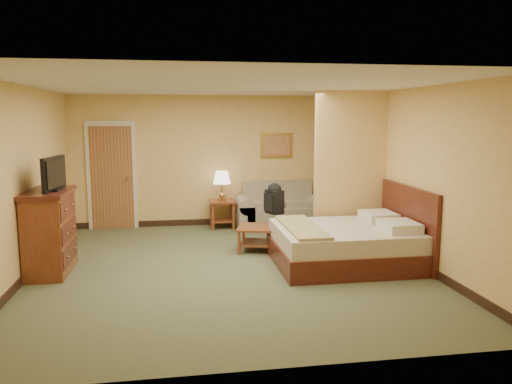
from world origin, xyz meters
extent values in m
plane|color=#4F5436|center=(0.00, 0.00, 0.00)|extent=(6.00, 6.00, 0.00)
plane|color=white|center=(0.00, 0.00, 2.60)|extent=(6.00, 6.00, 0.00)
cube|color=tan|center=(0.00, 3.00, 1.30)|extent=(5.50, 0.02, 2.60)
cube|color=tan|center=(-2.75, 0.00, 1.30)|extent=(0.02, 6.00, 2.60)
cube|color=tan|center=(2.75, 0.00, 1.30)|extent=(0.02, 6.00, 2.60)
cube|color=tan|center=(2.15, 0.93, 1.30)|extent=(1.20, 0.15, 2.60)
cube|color=beige|center=(-1.95, 2.97, 1.05)|extent=(0.94, 0.06, 2.10)
cube|color=brown|center=(-1.95, 2.96, 1.00)|extent=(0.80, 0.04, 2.00)
cylinder|color=#B28041|center=(-1.65, 2.90, 1.00)|extent=(0.04, 0.12, 0.04)
cube|color=black|center=(0.00, 2.99, 0.06)|extent=(5.50, 0.02, 0.12)
cube|color=gray|center=(1.31, 2.52, 0.21)|extent=(1.43, 0.77, 0.43)
cube|color=gray|center=(1.31, 2.86, 0.65)|extent=(1.43, 0.18, 0.45)
cube|color=gray|center=(0.60, 2.52, 0.24)|extent=(0.31, 0.77, 0.48)
cube|color=gray|center=(2.03, 2.52, 0.24)|extent=(0.31, 0.77, 0.48)
cube|color=maroon|center=(0.16, 2.65, 0.53)|extent=(0.50, 0.50, 0.04)
cube|color=maroon|center=(0.16, 2.65, 0.15)|extent=(0.42, 0.42, 0.03)
cube|color=maroon|center=(-0.04, 2.45, 0.26)|extent=(0.05, 0.05, 0.51)
cube|color=maroon|center=(0.36, 2.45, 0.26)|extent=(0.05, 0.05, 0.51)
cube|color=maroon|center=(-0.04, 2.85, 0.26)|extent=(0.05, 0.05, 0.51)
cube|color=maroon|center=(0.36, 2.85, 0.26)|extent=(0.05, 0.05, 0.51)
cylinder|color=#B28041|center=(0.16, 2.65, 0.57)|extent=(0.17, 0.17, 0.04)
cylinder|color=#B28041|center=(0.16, 2.65, 0.79)|extent=(0.02, 0.02, 0.29)
cone|color=white|center=(0.16, 2.65, 1.01)|extent=(0.35, 0.35, 0.24)
cube|color=maroon|center=(0.58, 0.87, 0.39)|extent=(0.77, 0.77, 0.04)
cube|color=maroon|center=(0.58, 0.87, 0.13)|extent=(0.66, 0.66, 0.03)
cube|color=maroon|center=(0.31, 0.60, 0.19)|extent=(0.04, 0.04, 0.38)
cube|color=maroon|center=(0.85, 1.14, 0.19)|extent=(0.04, 0.04, 0.38)
cube|color=#B78E3F|center=(1.31, 2.98, 1.60)|extent=(0.65, 0.03, 0.50)
cube|color=#A35532|center=(1.31, 2.96, 1.60)|extent=(0.54, 0.02, 0.40)
cube|color=maroon|center=(-2.48, 0.17, 0.56)|extent=(0.51, 1.02, 1.11)
cube|color=#44170F|center=(-2.48, 0.17, 1.14)|extent=(0.58, 1.10, 0.06)
cube|color=black|center=(-2.38, 0.17, 1.18)|extent=(0.23, 0.36, 0.03)
cube|color=black|center=(-2.38, 0.17, 1.41)|extent=(0.16, 0.77, 0.46)
cube|color=#44170F|center=(1.75, -0.10, 0.16)|extent=(2.09, 1.68, 0.31)
cube|color=beige|center=(1.75, -0.10, 0.44)|extent=(2.03, 1.61, 0.25)
cube|color=#44170F|center=(2.71, -0.10, 0.58)|extent=(0.06, 1.78, 1.15)
cube|color=silver|center=(2.40, -0.47, 0.63)|extent=(0.47, 0.58, 0.15)
cube|color=silver|center=(2.40, 0.27, 0.63)|extent=(0.47, 0.58, 0.15)
cube|color=#988753|center=(1.07, -0.10, 0.59)|extent=(0.47, 1.57, 0.05)
cube|color=black|center=(0.90, 1.10, 0.76)|extent=(0.30, 0.35, 0.40)
sphere|color=black|center=(0.90, 1.10, 0.96)|extent=(0.24, 0.24, 0.24)
camera|label=1|loc=(-0.72, -6.98, 2.17)|focal=35.00mm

